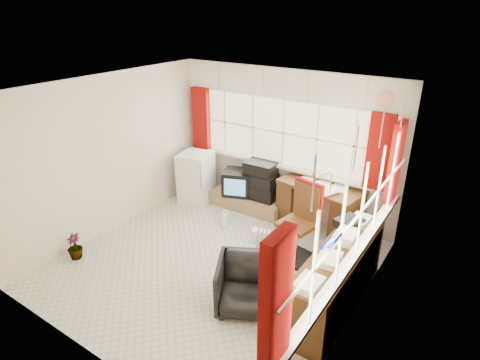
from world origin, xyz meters
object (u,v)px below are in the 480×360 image
at_px(office_chair, 246,285).
at_px(mini_fridge, 196,177).
at_px(desk, 320,204).
at_px(credenza, 337,276).
at_px(radiator, 268,252).
at_px(task_chair, 302,218).
at_px(crt_tv, 237,182).
at_px(desk_lamp, 331,178).
at_px(tv_bench, 247,201).

bearing_deg(office_chair, mini_fridge, 112.70).
relative_size(desk, credenza, 0.72).
bearing_deg(radiator, task_chair, 63.94).
bearing_deg(desk, mini_fridge, -172.04).
bearing_deg(desk, radiator, -96.20).
xyz_separation_m(desk, office_chair, (0.04, -2.26, -0.10)).
height_order(credenza, crt_tv, credenza).
bearing_deg(radiator, mini_fridge, 153.96).
xyz_separation_m(desk_lamp, office_chair, (-0.20, -2.02, -0.72)).
distance_m(desk_lamp, crt_tv, 1.88).
height_order(desk, office_chair, desk).
bearing_deg(credenza, task_chair, 138.81).
bearing_deg(office_chair, tv_bench, 94.58).
relative_size(desk_lamp, office_chair, 0.54).
bearing_deg(crt_tv, desk_lamp, -4.52).
height_order(task_chair, credenza, task_chair).
bearing_deg(task_chair, mini_fridge, 167.30).
height_order(task_chair, mini_fridge, task_chair).
distance_m(credenza, mini_fridge, 3.48).
bearing_deg(task_chair, desk, 96.64).
relative_size(credenza, mini_fridge, 2.15).
height_order(office_chair, credenza, credenza).
bearing_deg(radiator, crt_tv, 137.35).
bearing_deg(office_chair, desk, 63.08).
bearing_deg(credenza, radiator, 169.46).
bearing_deg(tv_bench, radiator, -47.52).
distance_m(desk, task_chair, 0.90).
bearing_deg(mini_fridge, desk_lamp, 1.80).
bearing_deg(tv_bench, office_chair, -57.37).
distance_m(desk_lamp, mini_fridge, 2.63).
height_order(desk_lamp, tv_bench, desk_lamp).
xyz_separation_m(desk, credenza, (0.92, -1.59, -0.04)).
height_order(radiator, crt_tv, crt_tv).
distance_m(task_chair, credenza, 1.11).
bearing_deg(tv_bench, crt_tv, -168.84).
xyz_separation_m(radiator, tv_bench, (-1.21, 1.32, -0.11)).
xyz_separation_m(radiator, credenza, (1.07, -0.20, 0.16)).
bearing_deg(desk, tv_bench, -177.20).
bearing_deg(credenza, desk, 120.06).
relative_size(radiator, crt_tv, 0.91).
relative_size(task_chair, mini_fridge, 1.24).
relative_size(desk, radiator, 2.53).
relative_size(crt_tv, mini_fridge, 0.67).
xyz_separation_m(desk_lamp, radiator, (-0.39, -1.14, -0.81)).
height_order(office_chair, crt_tv, crt_tv).
relative_size(office_chair, credenza, 0.36).
distance_m(radiator, mini_fridge, 2.43).
bearing_deg(mini_fridge, radiator, -26.04).
relative_size(desk, crt_tv, 2.31).
height_order(task_chair, radiator, task_chair).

